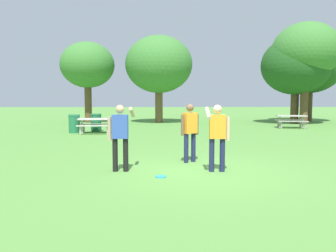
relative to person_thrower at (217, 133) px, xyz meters
The scene contains 14 objects.
ground_plane 1.07m from the person_thrower, 161.74° to the left, with size 120.00×120.00×0.00m, color #568E3D.
person_thrower is the anchor object (origin of this frame).
person_catcher 2.37m from the person_thrower, behind, with size 0.62×0.67×1.64m.
person_bystander 1.36m from the person_thrower, 115.02° to the left, with size 0.52×0.40×1.64m.
frisbee 1.76m from the person_thrower, 157.61° to the right, with size 0.25×0.25×0.03m, color #2D9EDB.
picnic_table_near 10.22m from the person_thrower, 118.26° to the left, with size 1.82×1.56×0.77m.
picnic_table_far 13.57m from the person_thrower, 61.97° to the left, with size 1.91×1.68×0.77m.
trash_can_beside_table 11.06m from the person_thrower, 122.80° to the left, with size 0.59×0.59×0.96m.
trash_can_further_along 11.28m from the person_thrower, 116.42° to the left, with size 0.59×0.59×0.96m.
tree_tall_left 18.55m from the person_thrower, 112.41° to the left, with size 3.96×3.96×5.93m.
tree_broad_center 16.96m from the person_thrower, 95.85° to the left, with size 4.89×4.89×6.34m.
tree_far_right 17.67m from the person_thrower, 62.90° to the left, with size 4.79×4.79×6.12m.
tree_slender_mid 17.55m from the person_thrower, 60.75° to the left, with size 4.56×4.56×6.94m.
tree_back_left 20.61m from the person_thrower, 60.87° to the left, with size 4.88×4.88×6.34m.
Camera 1 is at (-0.85, -8.22, 1.80)m, focal length 35.75 mm.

